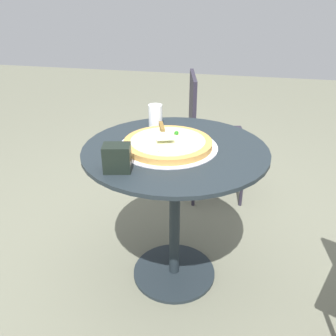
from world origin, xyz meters
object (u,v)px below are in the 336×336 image
object	(u,v)px
drinking_cup	(155,115)
patio_chair_far	(207,128)
pizza_on_tray	(168,144)
napkin_dispenser	(117,158)
patio_table	(175,184)
pizza_server	(163,131)

from	to	relation	value
drinking_cup	patio_chair_far	world-z (taller)	patio_chair_far
pizza_on_tray	napkin_dispenser	distance (m)	0.31
patio_table	pizza_on_tray	world-z (taller)	pizza_on_tray
napkin_dispenser	pizza_on_tray	bearing A→B (deg)	48.72
pizza_server	napkin_dispenser	xyz separation A→B (m)	(0.11, 0.32, -0.00)
patio_table	patio_chair_far	world-z (taller)	patio_chair_far
pizza_server	napkin_dispenser	distance (m)	0.34
pizza_on_tray	napkin_dispenser	size ratio (longest dim) A/B	4.15
pizza_server	patio_chair_far	xyz separation A→B (m)	(-0.13, -0.84, -0.29)
napkin_dispenser	patio_table	bearing A→B (deg)	43.08
pizza_on_tray	patio_chair_far	bearing A→B (deg)	-96.02
pizza_on_tray	napkin_dispenser	world-z (taller)	napkin_dispenser
pizza_server	pizza_on_tray	bearing A→B (deg)	126.57
napkin_dispenser	patio_chair_far	size ratio (longest dim) A/B	0.12
pizza_server	patio_chair_far	bearing A→B (deg)	-98.60
pizza_on_tray	drinking_cup	xyz separation A→B (m)	(0.12, -0.26, 0.04)
pizza_server	drinking_cup	size ratio (longest dim) A/B	1.88
pizza_server	drinking_cup	xyz separation A→B (m)	(0.09, -0.21, -0.00)
pizza_server	drinking_cup	world-z (taller)	drinking_cup
pizza_server	napkin_dispenser	size ratio (longest dim) A/B	1.94
napkin_dispenser	pizza_server	bearing A→B (deg)	57.45
drinking_cup	patio_chair_far	bearing A→B (deg)	-109.02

